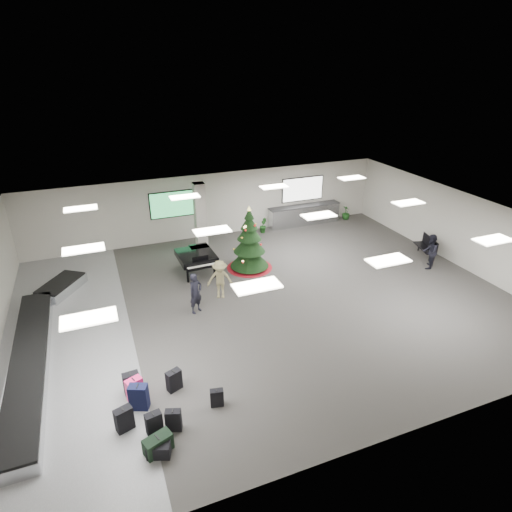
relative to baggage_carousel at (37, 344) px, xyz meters
name	(u,v)px	position (x,y,z in m)	size (l,w,h in m)	color
ground	(267,301)	(7.84, 0.08, -0.21)	(18.00, 18.00, 0.00)	#3C3936
room_envelope	(251,239)	(7.46, 0.75, 2.12)	(18.02, 14.02, 3.21)	beige
baggage_carousel	(37,344)	(0.00, 0.00, 0.00)	(2.28, 9.71, 0.43)	silver
service_counter	(304,215)	(12.84, 6.73, 0.33)	(4.05, 0.65, 1.08)	silver
suitcase_0	(154,423)	(2.86, -4.64, 0.09)	(0.42, 0.28, 0.63)	black
suitcase_1	(174,420)	(3.33, -4.70, 0.09)	(0.43, 0.32, 0.61)	black
pink_suitcase	(135,389)	(2.58, -3.30, 0.12)	(0.49, 0.38, 0.69)	#FD216F
suitcase_3	(174,380)	(3.63, -3.31, 0.09)	(0.46, 0.36, 0.63)	black
navy_suitcase	(139,397)	(2.64, -3.67, 0.15)	(0.55, 0.44, 0.75)	black
suitcase_5	(124,419)	(2.20, -4.25, 0.11)	(0.49, 0.36, 0.67)	black
green_duffel	(158,444)	(2.85, -5.21, 0.01)	(0.73, 0.53, 0.46)	black
suitcase_7	(217,398)	(4.55, -4.32, 0.04)	(0.38, 0.25, 0.52)	black
suitcase_8	(132,383)	(2.53, -3.01, 0.11)	(0.45, 0.28, 0.66)	black
black_duffel	(159,450)	(2.84, -5.35, -0.04)	(0.60, 0.46, 0.37)	black
christmas_tree	(249,247)	(8.22, 2.91, 0.75)	(1.97, 1.97, 2.82)	maroon
grand_piano	(196,257)	(5.97, 3.22, 0.55)	(1.52, 1.91, 1.07)	black
bench	(427,245)	(16.23, 1.10, 0.29)	(0.85, 1.47, 0.89)	black
traveler_a	(196,293)	(5.19, 0.32, 0.55)	(0.56, 0.37, 1.53)	black
traveler_b	(220,279)	(6.30, 0.99, 0.55)	(0.99, 0.57, 1.53)	#948A5B
traveler_bench	(430,252)	(15.41, 0.05, 0.56)	(0.75, 0.58, 1.54)	black
potted_plant_left	(263,225)	(10.32, 6.46, 0.17)	(0.42, 0.34, 0.77)	#133D18
potted_plant_right	(346,213)	(15.41, 6.58, 0.17)	(0.43, 0.43, 0.76)	#133D18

